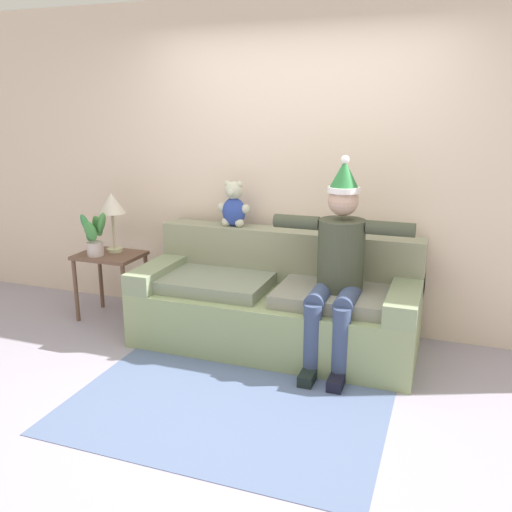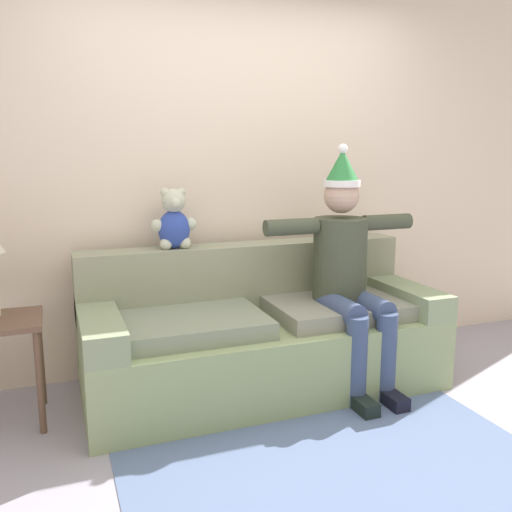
{
  "view_description": "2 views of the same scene",
  "coord_description": "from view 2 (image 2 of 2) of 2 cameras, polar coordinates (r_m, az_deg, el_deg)",
  "views": [
    {
      "loc": [
        1.24,
        -2.9,
        1.85
      ],
      "look_at": [
        -0.09,
        0.78,
        0.77
      ],
      "focal_mm": 38.56,
      "sensor_mm": 36.0,
      "label": 1
    },
    {
      "loc": [
        -1.19,
        -2.03,
        1.46
      ],
      "look_at": [
        -0.08,
        0.9,
        0.86
      ],
      "focal_mm": 38.12,
      "sensor_mm": 36.0,
      "label": 2
    }
  ],
  "objects": [
    {
      "name": "person_seated",
      "position": [
        3.42,
        9.53,
        -1.08
      ],
      "size": [
        1.02,
        0.77,
        1.52
      ],
      "color": "#3E4433",
      "rests_on": "ground_plane"
    },
    {
      "name": "teddy_bear",
      "position": [
        3.43,
        -8.6,
        3.61
      ],
      "size": [
        0.29,
        0.17,
        0.38
      ],
      "color": "#2D44A1",
      "rests_on": "couch"
    },
    {
      "name": "back_wall",
      "position": [
        3.78,
        -2.41,
        9.09
      ],
      "size": [
        7.0,
        0.1,
        2.7
      ],
      "primitive_type": "cube",
      "color": "beige",
      "rests_on": "ground_plane"
    },
    {
      "name": "area_rug",
      "position": [
        2.74,
        9.16,
        -21.44
      ],
      "size": [
        2.0,
        1.4,
        0.01
      ],
      "primitive_type": "cube",
      "color": "slate",
      "rests_on": "ground_plane"
    },
    {
      "name": "ground_plane",
      "position": [
        2.77,
        8.76,
        -21.15
      ],
      "size": [
        10.0,
        10.0,
        0.0
      ],
      "primitive_type": "plane",
      "color": "#9C95A7"
    },
    {
      "name": "couch",
      "position": [
        3.47,
        0.51,
        -8.17
      ],
      "size": [
        2.19,
        0.91,
        0.87
      ],
      "color": "#8B9B6B",
      "rests_on": "ground_plane"
    }
  ]
}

